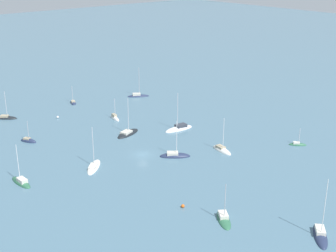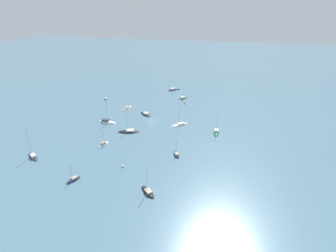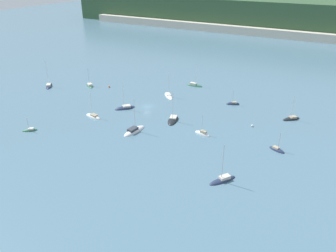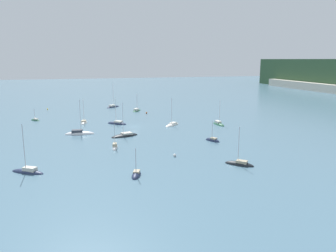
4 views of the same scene
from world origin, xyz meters
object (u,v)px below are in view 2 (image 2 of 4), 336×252
at_px(sailboat_12, 104,145).
at_px(sailboat_13, 183,98).
at_px(sailboat_11, 107,122).
at_px(sailboat_4, 176,155).
at_px(sailboat_1, 129,132).
at_px(sailboat_10, 128,108).
at_px(sailboat_6, 145,114).
at_px(sailboat_2, 148,192).
at_px(mooring_buoy_0, 129,86).
at_px(sailboat_0, 106,99).
at_px(sailboat_5, 73,180).
at_px(sailboat_3, 216,133).
at_px(sailboat_7, 33,157).
at_px(mooring_buoy_2, 123,166).
at_px(mooring_buoy_1, 185,103).
at_px(sailboat_9, 180,125).
at_px(sailboat_8, 174,90).

bearing_deg(sailboat_12, sailboat_13, -4.31).
relative_size(sailboat_11, sailboat_13, 1.41).
distance_m(sailboat_4, sailboat_11, 41.20).
bearing_deg(sailboat_1, sailboat_13, -122.57).
distance_m(sailboat_11, sailboat_13, 48.51).
relative_size(sailboat_1, sailboat_10, 1.14).
relative_size(sailboat_6, sailboat_12, 1.39).
bearing_deg(sailboat_10, sailboat_2, -143.34).
bearing_deg(mooring_buoy_0, sailboat_12, 16.06).
relative_size(sailboat_6, sailboat_10, 1.05).
xyz_separation_m(sailboat_1, sailboat_10, (-24.93, -11.19, -0.00)).
bearing_deg(sailboat_11, sailboat_0, 125.55).
height_order(sailboat_5, sailboat_12, sailboat_12).
height_order(sailboat_4, sailboat_13, sailboat_13).
relative_size(sailboat_3, sailboat_6, 0.95).
distance_m(sailboat_2, sailboat_10, 67.07).
relative_size(sailboat_0, sailboat_1, 0.47).
relative_size(sailboat_7, sailboat_10, 1.12).
relative_size(sailboat_10, sailboat_13, 1.16).
bearing_deg(mooring_buoy_2, sailboat_5, -47.27).
distance_m(sailboat_0, mooring_buoy_1, 44.35).
bearing_deg(sailboat_5, sailboat_9, 176.16).
relative_size(sailboat_2, mooring_buoy_1, 13.26).
distance_m(sailboat_8, mooring_buoy_1, 25.94).
height_order(sailboat_9, mooring_buoy_2, sailboat_9).
bearing_deg(sailboat_13, sailboat_0, 141.47).
xyz_separation_m(sailboat_9, sailboat_10, (-12.70, -29.88, 0.01)).
xyz_separation_m(sailboat_10, sailboat_12, (37.70, 6.67, 0.04)).
height_order(sailboat_5, sailboat_9, sailboat_9).
bearing_deg(sailboat_10, sailboat_0, 68.34).
xyz_separation_m(sailboat_7, mooring_buoy_0, (-89.95, -2.30, 0.14)).
xyz_separation_m(mooring_buoy_0, mooring_buoy_1, (23.78, 41.68, 0.07)).
relative_size(sailboat_5, mooring_buoy_1, 9.35).
xyz_separation_m(sailboat_4, mooring_buoy_0, (-75.86, -49.58, 0.21)).
bearing_deg(sailboat_12, sailboat_5, -164.46).
bearing_deg(sailboat_0, sailboat_13, -116.36).
xyz_separation_m(sailboat_10, mooring_buoy_1, (-14.38, 26.51, 0.26)).
bearing_deg(sailboat_1, sailboat_5, 67.39).
bearing_deg(sailboat_7, sailboat_6, -84.86).
height_order(sailboat_5, mooring_buoy_1, sailboat_5).
height_order(sailboat_2, sailboat_6, sailboat_6).
height_order(sailboat_2, sailboat_13, sailboat_2).
height_order(sailboat_1, mooring_buoy_1, sailboat_1).
xyz_separation_m(sailboat_2, mooring_buoy_2, (-9.88, -11.92, 0.26)).
bearing_deg(sailboat_4, sailboat_10, 15.76).
bearing_deg(sailboat_12, mooring_buoy_2, -120.88).
bearing_deg(mooring_buoy_2, sailboat_1, -161.30).
xyz_separation_m(sailboat_7, mooring_buoy_1, (-66.18, 39.39, 0.20)).
xyz_separation_m(sailboat_3, sailboat_6, (-11.19, -34.69, -0.04)).
distance_m(sailboat_7, sailboat_9, 57.94).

